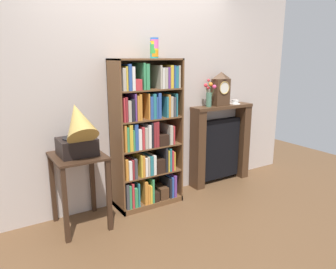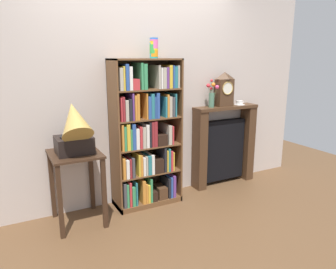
{
  "view_description": "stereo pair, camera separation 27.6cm",
  "coord_description": "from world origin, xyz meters",
  "px_view_note": "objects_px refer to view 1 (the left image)",
  "views": [
    {
      "loc": [
        -1.68,
        -3.01,
        1.71
      ],
      "look_at": [
        0.28,
        0.13,
        0.8
      ],
      "focal_mm": 34.47,
      "sensor_mm": 36.0,
      "label": 1
    },
    {
      "loc": [
        -1.44,
        -3.15,
        1.71
      ],
      "look_at": [
        0.28,
        0.13,
        0.8
      ],
      "focal_mm": 34.47,
      "sensor_mm": 36.0,
      "label": 2
    }
  ],
  "objects_px": {
    "side_table_left": "(79,174)",
    "fireplace_mantel": "(220,145)",
    "cup_stack": "(154,48)",
    "flower_vase": "(209,95)",
    "bookshelf": "(146,138)",
    "gramophone": "(78,130)",
    "mantel_clock": "(221,89)",
    "teacup_with_saucer": "(235,102)"
  },
  "relations": [
    {
      "from": "side_table_left",
      "to": "teacup_with_saucer",
      "type": "relative_size",
      "value": 5.29
    },
    {
      "from": "cup_stack",
      "to": "teacup_with_saucer",
      "type": "distance_m",
      "value": 1.46
    },
    {
      "from": "mantel_clock",
      "to": "cup_stack",
      "type": "bearing_deg",
      "value": -177.23
    },
    {
      "from": "cup_stack",
      "to": "gramophone",
      "type": "height_order",
      "value": "cup_stack"
    },
    {
      "from": "teacup_with_saucer",
      "to": "side_table_left",
      "type": "bearing_deg",
      "value": -175.79
    },
    {
      "from": "bookshelf",
      "to": "fireplace_mantel",
      "type": "height_order",
      "value": "bookshelf"
    },
    {
      "from": "flower_vase",
      "to": "teacup_with_saucer",
      "type": "distance_m",
      "value": 0.47
    },
    {
      "from": "side_table_left",
      "to": "fireplace_mantel",
      "type": "distance_m",
      "value": 2.01
    },
    {
      "from": "gramophone",
      "to": "flower_vase",
      "type": "height_order",
      "value": "flower_vase"
    },
    {
      "from": "side_table_left",
      "to": "teacup_with_saucer",
      "type": "distance_m",
      "value": 2.3
    },
    {
      "from": "side_table_left",
      "to": "flower_vase",
      "type": "height_order",
      "value": "flower_vase"
    },
    {
      "from": "cup_stack",
      "to": "gramophone",
      "type": "relative_size",
      "value": 0.37
    },
    {
      "from": "cup_stack",
      "to": "teacup_with_saucer",
      "type": "relative_size",
      "value": 1.51
    },
    {
      "from": "fireplace_mantel",
      "to": "flower_vase",
      "type": "relative_size",
      "value": 3.08
    },
    {
      "from": "side_table_left",
      "to": "mantel_clock",
      "type": "height_order",
      "value": "mantel_clock"
    },
    {
      "from": "flower_vase",
      "to": "teacup_with_saucer",
      "type": "bearing_deg",
      "value": 0.36
    },
    {
      "from": "fireplace_mantel",
      "to": "mantel_clock",
      "type": "relative_size",
      "value": 2.45
    },
    {
      "from": "side_table_left",
      "to": "gramophone",
      "type": "bearing_deg",
      "value": -90.0
    },
    {
      "from": "cup_stack",
      "to": "flower_vase",
      "type": "height_order",
      "value": "cup_stack"
    },
    {
      "from": "side_table_left",
      "to": "mantel_clock",
      "type": "relative_size",
      "value": 1.74
    },
    {
      "from": "bookshelf",
      "to": "flower_vase",
      "type": "xyz_separation_m",
      "value": [
        0.97,
        0.08,
        0.42
      ]
    },
    {
      "from": "gramophone",
      "to": "flower_vase",
      "type": "xyz_separation_m",
      "value": [
        1.77,
        0.23,
        0.2
      ]
    },
    {
      "from": "bookshelf",
      "to": "mantel_clock",
      "type": "bearing_deg",
      "value": 3.8
    },
    {
      "from": "bookshelf",
      "to": "flower_vase",
      "type": "bearing_deg",
      "value": 4.53
    },
    {
      "from": "gramophone",
      "to": "flower_vase",
      "type": "bearing_deg",
      "value": 7.46
    },
    {
      "from": "teacup_with_saucer",
      "to": "fireplace_mantel",
      "type": "bearing_deg",
      "value": 175.86
    },
    {
      "from": "gramophone",
      "to": "teacup_with_saucer",
      "type": "xyz_separation_m",
      "value": [
        2.23,
        0.23,
        0.07
      ]
    },
    {
      "from": "bookshelf",
      "to": "teacup_with_saucer",
      "type": "relative_size",
      "value": 11.68
    },
    {
      "from": "bookshelf",
      "to": "gramophone",
      "type": "distance_m",
      "value": 0.85
    },
    {
      "from": "mantel_clock",
      "to": "flower_vase",
      "type": "distance_m",
      "value": 0.2
    },
    {
      "from": "bookshelf",
      "to": "flower_vase",
      "type": "distance_m",
      "value": 1.06
    },
    {
      "from": "flower_vase",
      "to": "teacup_with_saucer",
      "type": "height_order",
      "value": "flower_vase"
    },
    {
      "from": "side_table_left",
      "to": "mantel_clock",
      "type": "distance_m",
      "value": 2.1
    },
    {
      "from": "side_table_left",
      "to": "fireplace_mantel",
      "type": "xyz_separation_m",
      "value": [
        2.0,
        0.18,
        -0.03
      ]
    },
    {
      "from": "cup_stack",
      "to": "fireplace_mantel",
      "type": "height_order",
      "value": "cup_stack"
    },
    {
      "from": "side_table_left",
      "to": "flower_vase",
      "type": "xyz_separation_m",
      "value": [
        1.77,
        0.16,
        0.66
      ]
    },
    {
      "from": "mantel_clock",
      "to": "bookshelf",
      "type": "bearing_deg",
      "value": -176.2
    },
    {
      "from": "cup_stack",
      "to": "flower_vase",
      "type": "bearing_deg",
      "value": 3.39
    },
    {
      "from": "gramophone",
      "to": "fireplace_mantel",
      "type": "bearing_deg",
      "value": 7.14
    },
    {
      "from": "bookshelf",
      "to": "gramophone",
      "type": "bearing_deg",
      "value": -169.1
    },
    {
      "from": "side_table_left",
      "to": "gramophone",
      "type": "xyz_separation_m",
      "value": [
        0.0,
        -0.07,
        0.46
      ]
    },
    {
      "from": "gramophone",
      "to": "bookshelf",
      "type": "bearing_deg",
      "value": 10.9
    }
  ]
}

